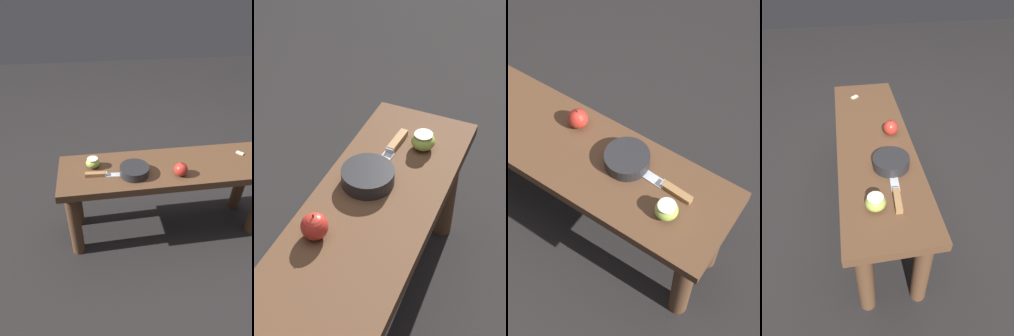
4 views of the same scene
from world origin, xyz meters
TOP-DOWN VIEW (x-y plane):
  - ground_plane at (0.00, 0.00)m, footprint 8.00×8.00m
  - wooden_bench at (0.00, 0.00)m, footprint 1.16×0.33m
  - knife at (-0.36, -0.04)m, footprint 0.25×0.05m
  - apple_whole at (0.03, -0.08)m, footprint 0.07×0.07m
  - apple_cut at (-0.40, 0.04)m, footprint 0.07×0.07m
  - apple_slice_near_knife at (0.42, 0.06)m, footprint 0.04×0.04m
  - bowl at (-0.20, -0.05)m, footprint 0.15×0.15m

SIDE VIEW (x-z plane):
  - ground_plane at x=0.00m, z-range 0.00..0.00m
  - wooden_bench at x=0.00m, z-range 0.14..0.61m
  - apple_slice_near_knife at x=0.42m, z-range 0.47..0.48m
  - knife at x=-0.36m, z-range 0.47..0.49m
  - bowl at x=-0.20m, z-range 0.47..0.52m
  - apple_cut at x=-0.40m, z-range 0.47..0.52m
  - apple_whole at x=0.03m, z-range 0.47..0.54m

